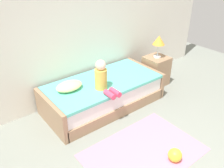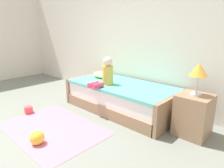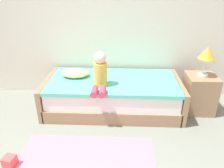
{
  "view_description": "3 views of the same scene",
  "coord_description": "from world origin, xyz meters",
  "px_view_note": "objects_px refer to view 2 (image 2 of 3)",
  "views": [
    {
      "loc": [
        -1.63,
        -0.94,
        2.46
      ],
      "look_at": [
        0.48,
        1.75,
        0.55
      ],
      "focal_mm": 38.01,
      "sensor_mm": 36.0,
      "label": 1
    },
    {
      "loc": [
        2.73,
        -0.65,
        1.47
      ],
      "look_at": [
        0.48,
        1.75,
        0.55
      ],
      "focal_mm": 31.42,
      "sensor_mm": 36.0,
      "label": 2
    },
    {
      "loc": [
        0.6,
        -1.05,
        1.89
      ],
      "look_at": [
        0.48,
        1.75,
        0.55
      ],
      "focal_mm": 34.86,
      "sensor_mm": 36.0,
      "label": 3
    }
  ],
  "objects_px": {
    "child_figure": "(106,74)",
    "toy_ball": "(37,138)",
    "bed": "(121,97)",
    "nightstand": "(193,115)",
    "pillow": "(102,75)",
    "table_lamp": "(199,71)",
    "toy_block": "(29,110)"
  },
  "relations": [
    {
      "from": "toy_block",
      "to": "bed",
      "type": "bearing_deg",
      "value": 49.49
    },
    {
      "from": "bed",
      "to": "table_lamp",
      "type": "height_order",
      "value": "table_lamp"
    },
    {
      "from": "child_figure",
      "to": "toy_block",
      "type": "height_order",
      "value": "child_figure"
    },
    {
      "from": "pillow",
      "to": "table_lamp",
      "type": "bearing_deg",
      "value": -3.17
    },
    {
      "from": "nightstand",
      "to": "table_lamp",
      "type": "relative_size",
      "value": 1.33
    },
    {
      "from": "bed",
      "to": "table_lamp",
      "type": "relative_size",
      "value": 4.69
    },
    {
      "from": "table_lamp",
      "to": "toy_ball",
      "type": "distance_m",
      "value": 2.31
    },
    {
      "from": "toy_ball",
      "to": "pillow",
      "type": "bearing_deg",
      "value": 107.94
    },
    {
      "from": "child_figure",
      "to": "nightstand",
      "type": "bearing_deg",
      "value": 8.24
    },
    {
      "from": "nightstand",
      "to": "toy_block",
      "type": "relative_size",
      "value": 4.76
    },
    {
      "from": "bed",
      "to": "pillow",
      "type": "xyz_separation_m",
      "value": [
        -0.6,
        0.1,
        0.32
      ]
    },
    {
      "from": "child_figure",
      "to": "toy_block",
      "type": "bearing_deg",
      "value": -131.23
    },
    {
      "from": "bed",
      "to": "table_lamp",
      "type": "xyz_separation_m",
      "value": [
        1.35,
        -0.01,
        0.69
      ]
    },
    {
      "from": "bed",
      "to": "nightstand",
      "type": "bearing_deg",
      "value": -0.34
    },
    {
      "from": "bed",
      "to": "child_figure",
      "type": "relative_size",
      "value": 4.14
    },
    {
      "from": "table_lamp",
      "to": "child_figure",
      "type": "bearing_deg",
      "value": -171.76
    },
    {
      "from": "nightstand",
      "to": "table_lamp",
      "type": "distance_m",
      "value": 0.64
    },
    {
      "from": "child_figure",
      "to": "pillow",
      "type": "xyz_separation_m",
      "value": [
        -0.43,
        0.33,
        -0.14
      ]
    },
    {
      "from": "nightstand",
      "to": "pillow",
      "type": "relative_size",
      "value": 1.36
    },
    {
      "from": "bed",
      "to": "toy_ball",
      "type": "xyz_separation_m",
      "value": [
        -0.04,
        -1.66,
        -0.15
      ]
    },
    {
      "from": "bed",
      "to": "pillow",
      "type": "relative_size",
      "value": 4.8
    },
    {
      "from": "table_lamp",
      "to": "toy_ball",
      "type": "relative_size",
      "value": 2.38
    },
    {
      "from": "table_lamp",
      "to": "child_figure",
      "type": "height_order",
      "value": "table_lamp"
    },
    {
      "from": "table_lamp",
      "to": "nightstand",
      "type": "bearing_deg",
      "value": -90.0
    },
    {
      "from": "table_lamp",
      "to": "toy_block",
      "type": "distance_m",
      "value": 2.9
    },
    {
      "from": "nightstand",
      "to": "pillow",
      "type": "xyz_separation_m",
      "value": [
        -1.95,
        0.11,
        0.26
      ]
    },
    {
      "from": "child_figure",
      "to": "toy_ball",
      "type": "xyz_separation_m",
      "value": [
        0.14,
        -1.43,
        -0.61
      ]
    },
    {
      "from": "table_lamp",
      "to": "toy_block",
      "type": "relative_size",
      "value": 3.57
    },
    {
      "from": "child_figure",
      "to": "toy_ball",
      "type": "height_order",
      "value": "child_figure"
    },
    {
      "from": "table_lamp",
      "to": "toy_ball",
      "type": "xyz_separation_m",
      "value": [
        -1.39,
        -1.65,
        -0.84
      ]
    },
    {
      "from": "bed",
      "to": "table_lamp",
      "type": "bearing_deg",
      "value": -0.34
    },
    {
      "from": "table_lamp",
      "to": "bed",
      "type": "bearing_deg",
      "value": 179.66
    }
  ]
}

